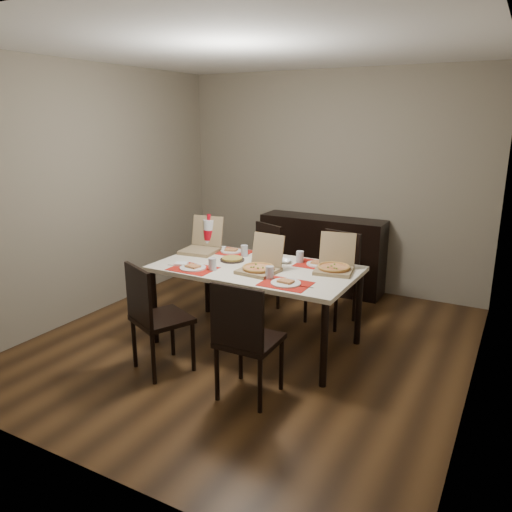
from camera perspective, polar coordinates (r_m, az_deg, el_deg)
name	(u,v)px	position (r m, az deg, el deg)	size (l,w,h in m)	color
ground	(251,344)	(4.78, -0.58, -10.03)	(3.80, 4.00, 0.02)	#462B15
room_walls	(273,153)	(4.70, 1.99, 11.65)	(3.84, 4.02, 2.62)	gray
sideboard	(322,254)	(6.14, 7.53, 0.27)	(1.50, 0.40, 0.90)	black
dining_table	(256,274)	(4.53, 0.00, -2.03)	(1.80, 1.00, 0.75)	silver
chair_near_left	(154,314)	(4.16, -11.63, -6.52)	(0.56, 0.56, 0.93)	black
chair_near_right	(245,336)	(3.68, -1.28, -9.18)	(0.43, 0.43, 0.93)	black
chair_far_left	(260,263)	(5.49, 0.49, -0.76)	(0.55, 0.55, 0.93)	black
chair_far_right	(335,273)	(5.19, 9.02, -1.94)	(0.50, 0.50, 0.93)	black
setting_near_left	(196,266)	(4.47, -6.82, -1.20)	(0.48, 0.30, 0.11)	red
setting_near_right	(281,280)	(4.08, 2.90, -2.77)	(0.45, 0.30, 0.11)	red
setting_far_left	(233,251)	(4.97, -2.61, 0.61)	(0.49, 0.30, 0.11)	red
setting_far_right	(313,262)	(4.61, 6.50, -0.68)	(0.43, 0.30, 0.11)	red
napkin_loose	(257,270)	(4.38, 0.16, -1.64)	(0.12, 0.11, 0.02)	white
pizza_box_center	(260,266)	(4.35, 0.49, -1.15)	(0.34, 0.37, 0.31)	olive
pizza_box_right	(334,265)	(4.42, 8.96, -1.06)	(0.37, 0.40, 0.32)	olive
pizza_box_left	(202,246)	(5.04, -6.20, 1.17)	(0.37, 0.41, 0.34)	olive
faina_plate	(232,259)	(4.71, -2.73, -0.37)	(0.23, 0.23, 0.03)	black
dip_bowl	(285,261)	(4.64, 3.29, -0.59)	(0.13, 0.13, 0.03)	white
soda_bottle	(209,234)	(5.15, -5.36, 2.53)	(0.12, 0.12, 0.35)	silver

